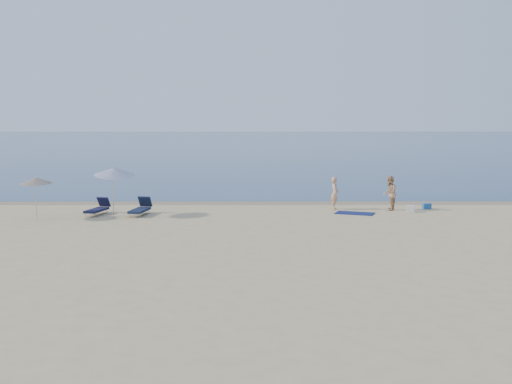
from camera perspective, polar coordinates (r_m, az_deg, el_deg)
ground at (r=15.80m, az=6.30°, el=-10.49°), size 160.00×160.00×0.00m
sea at (r=115.10m, az=0.66°, el=4.44°), size 240.00×160.00×0.01m
wet_sand_strip at (r=34.75m, az=2.69°, el=-0.97°), size 240.00×1.60×0.00m
person_left at (r=32.46m, az=7.01°, el=-0.10°), size 0.40×0.60×1.65m
person_right at (r=32.61m, az=11.80°, el=-0.11°), size 0.88×0.99×1.71m
beach_towel at (r=31.30m, az=8.77°, el=-1.88°), size 2.05×1.59×0.03m
white_bag at (r=32.29m, az=13.55°, el=-1.46°), size 0.43×0.39×0.32m
blue_cooler at (r=33.62m, az=14.93°, el=-1.21°), size 0.45×0.35×0.28m
umbrella_near at (r=30.65m, az=-12.50°, el=1.80°), size 2.19×2.21×2.46m
umbrella_far at (r=30.78m, az=-18.99°, el=0.96°), size 1.90×1.90×2.00m
lounger_left at (r=31.53m, az=-13.88°, el=-1.44°), size 0.96×1.85×0.78m
lounger_right at (r=30.97m, az=-10.23°, el=-1.47°), size 0.90×1.94×0.82m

